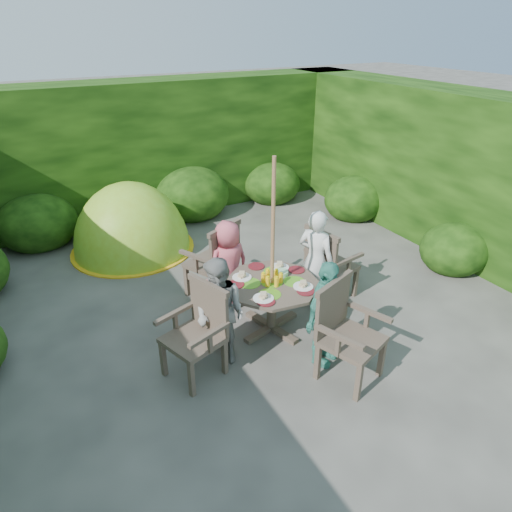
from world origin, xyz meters
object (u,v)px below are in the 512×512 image
garden_chair_front (345,331)px  dome_tent (134,249)px  patio_table (272,290)px  garden_chair_left (199,330)px  parasol_pole (273,251)px  child_front (324,314)px  child_right (315,260)px  child_back (229,265)px  garden_chair_back (216,259)px  garden_chair_right (328,263)px  child_left (220,312)px

garden_chair_front → dome_tent: (-1.21, 4.09, -0.56)m
patio_table → garden_chair_left: size_ratio=1.42×
parasol_pole → child_front: 0.93m
patio_table → garden_chair_front: 1.09m
garden_chair_front → parasol_pole: bearing=84.0°
garden_chair_left → dome_tent: dome_tent is taller
child_right → child_back: child_right is taller
garden_chair_back → dome_tent: bearing=-97.4°
garden_chair_right → garden_chair_back: 1.52m
child_front → child_back: bearing=76.7°
child_right → child_left: child_right is taller
child_left → dome_tent: size_ratio=0.54×
child_back → child_right: bearing=143.9°
parasol_pole → child_right: parasol_pole is taller
garden_chair_back → garden_chair_right: bearing=124.0°
garden_chair_back → patio_table: bearing=78.5°
garden_chair_back → child_front: child_front is taller
parasol_pole → garden_chair_left: size_ratio=2.19×
garden_chair_front → child_right: child_right is taller
child_right → garden_chair_front: bearing=132.1°
garden_chair_front → garden_chair_back: bearing=83.8°
garden_chair_back → child_right: bearing=114.9°
patio_table → child_back: (-0.21, 0.77, 0.03)m
garden_chair_right → garden_chair_left: (-2.11, -0.57, -0.01)m
parasol_pole → garden_chair_left: parasol_pole is taller
garden_chair_left → garden_chair_front: garden_chair_front is taller
patio_table → garden_chair_back: bearing=104.4°
garden_chair_right → garden_chair_front: garden_chair_front is taller
garden_chair_left → parasol_pole: bearing=85.6°
child_left → dome_tent: child_left is taller
patio_table → dome_tent: 3.23m
garden_chair_back → child_right: size_ratio=0.77×
garden_chair_right → garden_chair_back: bearing=49.6°
garden_chair_back → child_left: size_ratio=0.84×
garden_chair_left → child_front: bearing=49.4°
garden_chair_back → parasol_pole: bearing=78.3°
patio_table → child_left: (-0.78, -0.21, 0.06)m
garden_chair_left → child_right: child_right is taller
patio_table → child_front: 0.80m
garden_chair_front → dome_tent: bearing=85.8°
child_left → child_front: size_ratio=1.00×
garden_chair_back → garden_chair_front: size_ratio=1.00×
garden_chair_right → child_back: bearing=58.8°
child_left → garden_chair_front: bearing=21.7°
child_left → garden_chair_right: bearing=75.8°
parasol_pole → garden_chair_front: parasol_pole is taller
garden_chair_right → dome_tent: (-1.98, 2.75, -0.54)m
parasol_pole → child_right: size_ratio=1.60×
garden_chair_right → child_front: size_ratio=0.81×
garden_chair_right → child_left: bearing=95.1°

